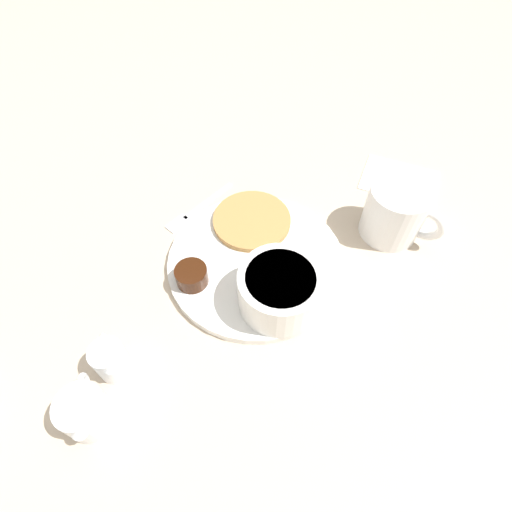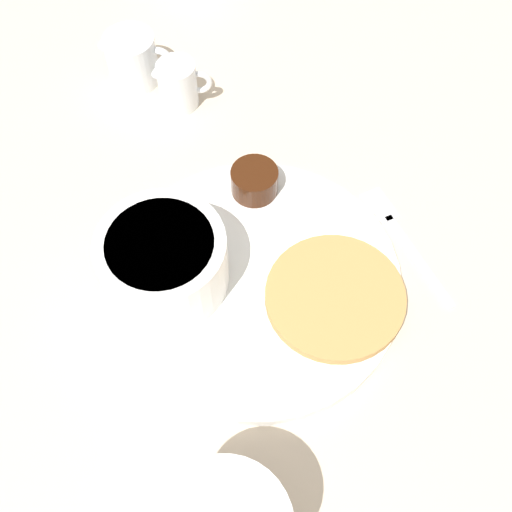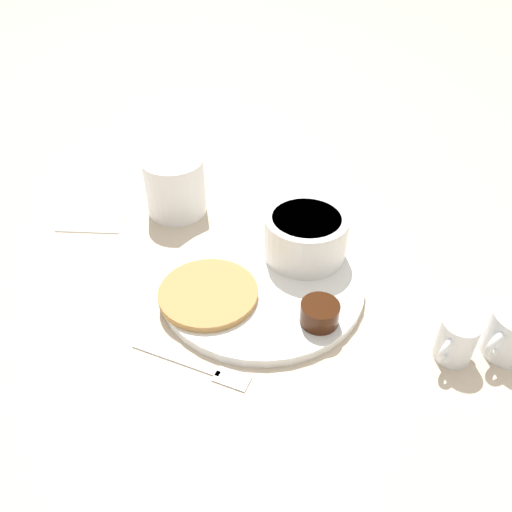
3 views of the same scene
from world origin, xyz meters
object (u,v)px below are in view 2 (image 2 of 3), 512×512
object	(u,v)px
creamer_pitcher_far	(133,59)
fork	(399,231)
creamer_pitcher_near	(178,84)
plate	(256,281)
bowl	(163,260)

from	to	relation	value
creamer_pitcher_far	fork	size ratio (longest dim) A/B	0.52
creamer_pitcher_near	creamer_pitcher_far	distance (m)	0.06
creamer_pitcher_far	plate	bearing A→B (deg)	66.75
creamer_pitcher_near	plate	bearing A→B (deg)	59.72
plate	creamer_pitcher_far	bearing A→B (deg)	-113.25
creamer_pitcher_near	creamer_pitcher_far	bearing A→B (deg)	-85.61
bowl	creamer_pitcher_far	size ratio (longest dim) A/B	1.56
bowl	creamer_pitcher_near	world-z (taller)	bowl
plate	creamer_pitcher_far	xyz separation A→B (m)	(-0.11, -0.26, 0.02)
creamer_pitcher_far	fork	world-z (taller)	creamer_pitcher_far
plate	bowl	size ratio (longest dim) A/B	2.38
plate	creamer_pitcher_far	distance (m)	0.29
plate	fork	distance (m)	0.14
creamer_pitcher_near	creamer_pitcher_far	world-z (taller)	creamer_pitcher_far
plate	bowl	bearing A→B (deg)	-49.55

